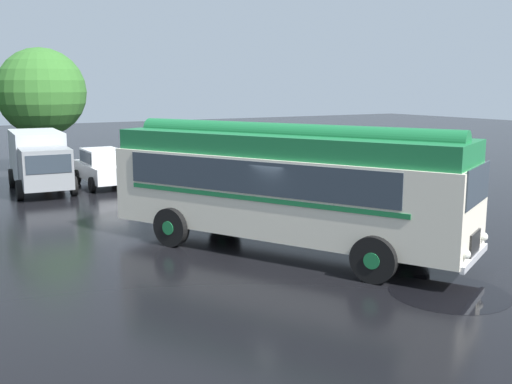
{
  "coord_description": "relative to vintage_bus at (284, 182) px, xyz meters",
  "views": [
    {
      "loc": [
        -8.7,
        -13.39,
        4.47
      ],
      "look_at": [
        0.03,
        1.47,
        1.4
      ],
      "focal_mm": 42.0,
      "sensor_mm": 36.0,
      "label": 1
    }
  ],
  "objects": [
    {
      "name": "puddle_patch",
      "position": [
        1.23,
        -4.73,
        -1.89
      ],
      "size": [
        2.6,
        2.6,
        0.01
      ],
      "primitive_type": "cylinder",
      "color": "black",
      "rests_on": "ground"
    },
    {
      "name": "box_van",
      "position": [
        -3.82,
        13.52,
        -0.53
      ],
      "size": [
        2.62,
        5.88,
        2.5
      ],
      "color": "#B2B7BC",
      "rests_on": "ground"
    },
    {
      "name": "car_mid_left",
      "position": [
        1.63,
        13.61,
        -1.05
      ],
      "size": [
        2.05,
        4.24,
        1.66
      ],
      "color": "#B7BABF",
      "rests_on": "ground"
    },
    {
      "name": "ground_plane",
      "position": [
        -0.04,
        0.04,
        -1.89
      ],
      "size": [
        120.0,
        120.0,
        0.0
      ],
      "primitive_type": "plane",
      "color": "black"
    },
    {
      "name": "vintage_bus",
      "position": [
        0.0,
        0.0,
        0.0
      ],
      "size": [
        6.83,
        10.08,
        3.49
      ],
      "color": "silver",
      "rests_on": "ground"
    },
    {
      "name": "tree_centre",
      "position": [
        -2.43,
        19.71,
        2.22
      ],
      "size": [
        4.59,
        4.59,
        6.43
      ],
      "color": "#4C3823",
      "rests_on": "ground"
    },
    {
      "name": "car_mid_right",
      "position": [
        4.65,
        13.45,
        -1.05
      ],
      "size": [
        2.26,
        4.34,
        1.66
      ],
      "color": "black",
      "rests_on": "ground"
    },
    {
      "name": "car_near_left",
      "position": [
        -1.14,
        13.19,
        -1.05
      ],
      "size": [
        1.99,
        4.22,
        1.66
      ],
      "color": "silver",
      "rests_on": "ground"
    }
  ]
}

